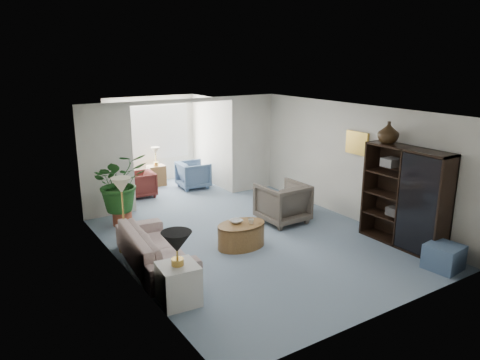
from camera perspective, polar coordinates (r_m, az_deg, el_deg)
floor at (r=8.79m, az=2.13°, el=-7.81°), size 6.00×6.00×0.00m
sunroom_floor at (r=12.18m, az=-8.91°, el=-1.32°), size 2.60×2.60×0.00m
back_pier_left at (r=10.25m, az=-16.42°, el=2.28°), size 1.20×0.12×2.50m
back_pier_right at (r=11.84m, az=1.49°, el=4.60°), size 1.20×0.12×2.50m
back_header at (r=10.73m, az=-7.03°, el=9.86°), size 2.60×0.12×0.10m
window_pane at (r=12.85m, az=-11.14°, el=5.85°), size 2.20×0.02×1.50m
window_blinds at (r=12.82m, az=-11.09°, el=5.83°), size 2.20×0.02×1.50m
framed_picture at (r=9.79m, az=14.53°, el=4.53°), size 0.04×0.50×0.40m
sofa at (r=7.91m, az=-10.62°, el=-8.32°), size 1.03×2.23×0.63m
end_table at (r=6.72m, az=-7.75°, el=-12.82°), size 0.59×0.59×0.60m
table_lamp at (r=6.44m, az=-7.95°, el=-7.73°), size 0.44×0.44×0.30m
floor_lamp at (r=8.25m, az=-14.70°, el=-0.66°), size 0.36×0.36×0.28m
coffee_table at (r=8.52m, az=0.16°, el=-6.94°), size 1.08×1.08×0.45m
coffee_bowl at (r=8.48m, az=-0.49°, el=-5.21°), size 0.27×0.27×0.06m
coffee_cup at (r=8.42m, az=1.40°, el=-5.23°), size 0.12×0.12×0.10m
wingback_chair at (r=9.72m, az=5.37°, el=-2.85°), size 0.94×0.96×0.86m
side_table_dark at (r=10.40m, az=7.38°, el=-2.49°), size 0.59×0.53×0.58m
entertainment_cabinet at (r=8.89m, az=20.01°, el=-2.07°), size 0.45×1.68×1.87m
cabinet_urn at (r=8.94m, az=18.15°, el=5.70°), size 0.39×0.39×0.41m
ottoman at (r=8.40m, az=24.22°, el=-8.80°), size 0.59×0.59×0.42m
plant_pot at (r=9.91m, az=-14.55°, el=-4.59°), size 0.40×0.40×0.32m
house_plant at (r=9.68m, az=-14.86°, el=-0.25°), size 1.11×0.97×1.24m
sunroom_chair_blue at (r=12.28m, az=-5.88°, el=0.66°), size 0.84×0.82×0.72m
sunroom_chair_maroon at (r=11.72m, az=-12.42°, el=-0.54°), size 0.75×0.73×0.64m
sunroom_table at (r=12.67m, az=-10.44°, el=0.57°), size 0.48×0.39×0.56m
shelf_clutter at (r=8.75m, az=20.46°, el=-1.33°), size 0.30×1.04×1.06m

